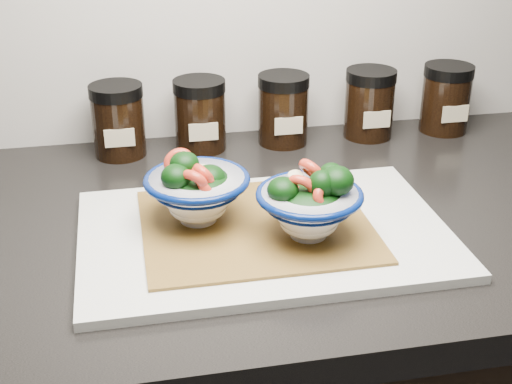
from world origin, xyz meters
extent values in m
cube|color=black|center=(0.00, 1.45, 0.88)|extent=(3.50, 0.60, 0.04)
cube|color=beige|center=(-0.13, 1.39, 0.91)|extent=(0.45, 0.30, 0.01)
cube|color=olive|center=(-0.14, 1.40, 0.91)|extent=(0.28, 0.24, 0.00)
cylinder|color=white|center=(-0.21, 1.42, 0.92)|extent=(0.05, 0.05, 0.01)
ellipsoid|color=white|center=(-0.21, 1.42, 0.94)|extent=(0.07, 0.07, 0.03)
torus|color=#051751|center=(-0.21, 1.42, 0.97)|extent=(0.13, 0.13, 0.01)
torus|color=#051751|center=(-0.21, 1.42, 0.96)|extent=(0.11, 0.11, 0.00)
ellipsoid|color=black|center=(-0.21, 1.42, 0.96)|extent=(0.10, 0.10, 0.04)
ellipsoid|color=black|center=(-0.19, 1.42, 0.97)|extent=(0.04, 0.04, 0.04)
cylinder|color=#477233|center=(-0.19, 1.42, 0.96)|extent=(0.01, 0.01, 0.03)
ellipsoid|color=black|center=(-0.22, 1.42, 0.99)|extent=(0.04, 0.04, 0.03)
cylinder|color=#477233|center=(-0.22, 1.42, 0.98)|extent=(0.01, 0.01, 0.02)
ellipsoid|color=black|center=(-0.23, 1.41, 0.98)|extent=(0.04, 0.04, 0.03)
cylinder|color=#477233|center=(-0.23, 1.41, 0.97)|extent=(0.01, 0.01, 0.02)
torus|color=red|center=(-0.20, 1.41, 0.98)|extent=(0.04, 0.05, 0.05)
torus|color=red|center=(-0.20, 1.41, 0.98)|extent=(0.04, 0.05, 0.05)
torus|color=red|center=(-0.20, 1.40, 0.98)|extent=(0.04, 0.05, 0.05)
torus|color=red|center=(-0.21, 1.40, 0.98)|extent=(0.05, 0.05, 0.05)
torus|color=red|center=(-0.23, 1.45, 0.98)|extent=(0.05, 0.03, 0.05)
cylinder|color=#CCBC8E|center=(-0.20, 1.43, 0.98)|extent=(0.02, 0.02, 0.01)
cylinder|color=white|center=(-0.08, 1.36, 0.92)|extent=(0.04, 0.04, 0.01)
ellipsoid|color=white|center=(-0.08, 1.36, 0.93)|extent=(0.07, 0.07, 0.03)
torus|color=#051751|center=(-0.08, 1.36, 0.97)|extent=(0.13, 0.13, 0.01)
torus|color=#051751|center=(-0.08, 1.36, 0.96)|extent=(0.11, 0.11, 0.00)
ellipsoid|color=black|center=(-0.08, 1.36, 0.96)|extent=(0.09, 0.09, 0.04)
ellipsoid|color=black|center=(-0.05, 1.35, 0.99)|extent=(0.04, 0.04, 0.03)
cylinder|color=#477233|center=(-0.05, 1.35, 0.98)|extent=(0.02, 0.01, 0.03)
ellipsoid|color=black|center=(-0.05, 1.37, 0.99)|extent=(0.03, 0.03, 0.03)
cylinder|color=#477233|center=(-0.05, 1.37, 0.98)|extent=(0.01, 0.01, 0.02)
ellipsoid|color=black|center=(-0.12, 1.35, 0.98)|extent=(0.04, 0.04, 0.03)
cylinder|color=#477233|center=(-0.12, 1.35, 0.97)|extent=(0.01, 0.01, 0.02)
ellipsoid|color=black|center=(-0.07, 1.35, 0.99)|extent=(0.03, 0.03, 0.03)
cylinder|color=#477233|center=(-0.07, 1.35, 0.98)|extent=(0.01, 0.01, 0.02)
torus|color=red|center=(-0.09, 1.35, 0.98)|extent=(0.05, 0.04, 0.05)
torus|color=red|center=(-0.08, 1.38, 0.99)|extent=(0.04, 0.04, 0.05)
torus|color=red|center=(-0.07, 1.34, 0.98)|extent=(0.04, 0.04, 0.05)
cylinder|color=#CCBC8E|center=(-0.09, 1.38, 0.99)|extent=(0.02, 0.02, 0.01)
cylinder|color=#CCBC8E|center=(-0.08, 1.35, 0.98)|extent=(0.02, 0.02, 0.01)
cylinder|color=black|center=(-0.30, 1.69, 0.95)|extent=(0.08, 0.08, 0.09)
cylinder|color=black|center=(-0.30, 1.69, 1.00)|extent=(0.08, 0.08, 0.02)
cube|color=#C6B793|center=(-0.30, 1.65, 0.94)|extent=(0.05, 0.00, 0.03)
cylinder|color=black|center=(-0.17, 1.69, 0.95)|extent=(0.08, 0.08, 0.09)
cylinder|color=black|center=(-0.17, 1.69, 1.00)|extent=(0.08, 0.08, 0.02)
cube|color=#C6B793|center=(-0.17, 1.65, 0.94)|extent=(0.04, 0.00, 0.03)
cylinder|color=black|center=(-0.04, 1.69, 0.95)|extent=(0.08, 0.08, 0.09)
cylinder|color=black|center=(-0.04, 1.69, 1.00)|extent=(0.08, 0.08, 0.02)
cube|color=#C6B793|center=(-0.04, 1.65, 0.94)|extent=(0.04, 0.00, 0.03)
cylinder|color=black|center=(0.11, 1.69, 0.95)|extent=(0.08, 0.08, 0.09)
cylinder|color=black|center=(0.11, 1.69, 1.00)|extent=(0.08, 0.08, 0.02)
cube|color=#C6B793|center=(0.11, 1.65, 0.94)|extent=(0.04, 0.00, 0.03)
cylinder|color=black|center=(0.24, 1.69, 0.95)|extent=(0.08, 0.08, 0.09)
cylinder|color=black|center=(0.24, 1.69, 1.00)|extent=(0.08, 0.08, 0.02)
cube|color=#C6B793|center=(0.24, 1.65, 0.94)|extent=(0.04, 0.00, 0.03)
camera|label=1|loc=(-0.29, 0.64, 1.34)|focal=50.00mm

